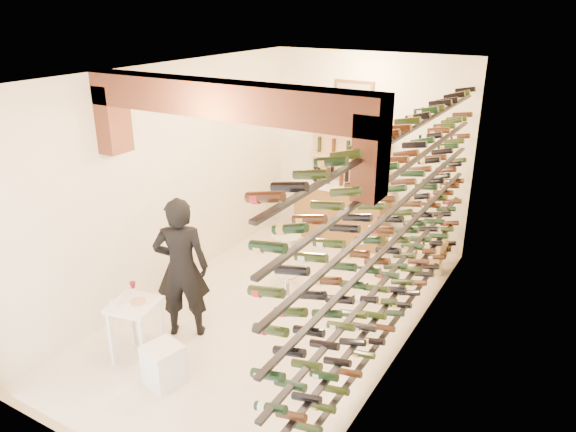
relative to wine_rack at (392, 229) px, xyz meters
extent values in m
plane|color=silver|center=(-1.53, 0.00, -1.55)|extent=(6.00, 6.00, 0.00)
cube|color=#EFE7CF|center=(-1.53, 3.00, 0.05)|extent=(3.50, 0.02, 3.20)
cube|color=#EFE7CF|center=(-1.53, -3.00, 0.05)|extent=(3.50, 0.02, 3.20)
cube|color=#EFE7CF|center=(-3.28, 0.00, 0.05)|extent=(0.02, 6.00, 3.20)
cube|color=#EFE7CF|center=(0.22, 0.00, 0.05)|extent=(0.02, 6.00, 3.20)
cube|color=brown|center=(-1.53, 0.00, 1.65)|extent=(3.50, 6.00, 0.02)
cube|color=#A45539|center=(-1.53, -1.00, 1.47)|extent=(3.50, 0.35, 0.36)
cube|color=#A45539|center=(-3.16, -1.00, 1.10)|extent=(0.24, 0.35, 0.80)
cube|color=#A45539|center=(0.10, -1.00, 1.10)|extent=(0.24, 0.35, 0.80)
cube|color=black|center=(0.06, 0.00, -1.30)|extent=(0.06, 5.70, 0.03)
cube|color=black|center=(0.06, 0.00, -0.90)|extent=(0.06, 5.70, 0.03)
cube|color=black|center=(0.06, 0.00, -0.50)|extent=(0.06, 5.70, 0.03)
cube|color=black|center=(0.06, 0.00, -0.10)|extent=(0.06, 5.70, 0.03)
cube|color=black|center=(0.06, 0.00, 0.30)|extent=(0.06, 5.70, 0.03)
cube|color=black|center=(0.06, 0.00, 0.70)|extent=(0.06, 5.70, 0.03)
cube|color=black|center=(0.06, 0.00, 1.10)|extent=(0.06, 5.70, 0.03)
cube|color=brown|center=(-1.83, 2.65, -1.07)|extent=(1.60, 0.55, 0.96)
cube|color=white|center=(-1.83, 2.65, -0.56)|extent=(1.70, 0.62, 0.05)
cube|color=tan|center=(-1.83, 2.92, -0.55)|extent=(1.40, 0.10, 2.00)
cube|color=tan|center=(-1.83, 2.82, -1.10)|extent=(1.40, 0.28, 0.04)
cube|color=tan|center=(-1.83, 2.82, -0.60)|extent=(1.40, 0.28, 0.04)
cube|color=tan|center=(-1.83, 2.82, -0.10)|extent=(1.40, 0.28, 0.04)
cube|color=tan|center=(-1.83, 2.82, 0.40)|extent=(1.40, 0.28, 0.04)
cube|color=brown|center=(-1.83, 2.97, 0.90)|extent=(0.70, 0.04, 0.55)
cube|color=#99998C|center=(-1.83, 2.94, 0.90)|extent=(0.60, 0.01, 0.45)
cube|color=white|center=(-2.40, -1.70, -0.83)|extent=(0.61, 0.61, 0.05)
cube|color=white|center=(-2.56, -1.94, -1.20)|extent=(0.05, 0.05, 0.69)
cube|color=white|center=(-2.15, -1.86, -1.20)|extent=(0.05, 0.05, 0.69)
cube|color=white|center=(-2.64, -1.54, -1.20)|extent=(0.05, 0.05, 0.69)
cube|color=white|center=(-2.24, -1.45, -1.20)|extent=(0.05, 0.05, 0.69)
cylinder|color=white|center=(-2.35, -1.68, -0.80)|extent=(0.24, 0.24, 0.01)
cylinder|color=#BF7266|center=(-2.35, -1.68, -0.78)|extent=(0.18, 0.18, 0.02)
cube|color=white|center=(-2.58, -1.82, -0.80)|extent=(0.16, 0.16, 0.01)
cylinder|color=white|center=(-2.55, -1.55, -0.80)|extent=(0.07, 0.07, 0.00)
cylinder|color=white|center=(-2.55, -1.55, -0.76)|extent=(0.01, 0.01, 0.09)
cone|color=maroon|center=(-2.55, -1.55, -0.69)|extent=(0.07, 0.07, 0.08)
cube|color=white|center=(-1.83, -1.89, -1.31)|extent=(0.45, 0.45, 0.47)
imported|color=black|center=(-2.27, -1.00, -0.64)|extent=(0.80, 0.72, 1.82)
cylinder|color=silver|center=(-1.72, 0.58, -1.53)|extent=(0.45, 0.45, 0.03)
cylinder|color=silver|center=(-1.72, 0.58, -1.13)|extent=(0.09, 0.09, 0.79)
cylinder|color=silver|center=(-1.72, 0.58, -0.72)|extent=(0.43, 0.43, 0.08)
torus|color=silver|center=(-1.72, 0.58, -1.30)|extent=(0.34, 0.34, 0.03)
cube|color=#DDB479|center=(-0.13, 2.20, -1.42)|extent=(0.50, 0.42, 0.26)
cube|color=#DDB479|center=(-0.13, 2.20, -1.15)|extent=(0.52, 0.38, 0.28)
camera|label=1|loc=(1.85, -5.46, 2.40)|focal=33.96mm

